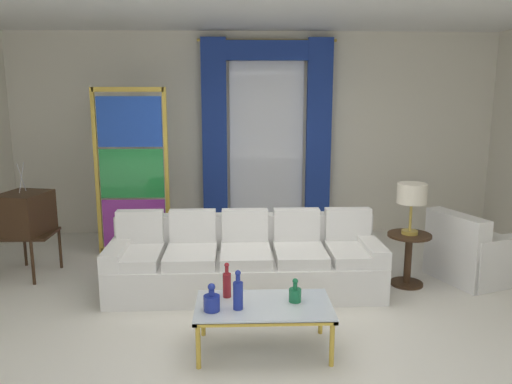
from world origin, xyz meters
TOP-DOWN VIEW (x-y plane):
  - ground_plane at (0.00, 0.00)m, footprint 16.00×16.00m
  - wall_rear at (0.00, 3.06)m, footprint 8.00×0.12m
  - ceiling_slab at (0.00, 0.80)m, footprint 8.00×7.60m
  - curtained_window at (0.18, 2.89)m, footprint 2.00×0.17m
  - couch_white_long at (-0.18, 0.70)m, footprint 2.93×0.95m
  - coffee_table at (-0.04, -0.66)m, footprint 1.13×0.64m
  - bottle_blue_decanter at (-0.35, -0.50)m, footprint 0.07×0.07m
  - bottle_crystal_tall at (-0.47, -0.77)m, footprint 0.13×0.13m
  - bottle_amber_squat at (-0.26, -0.75)m, footprint 0.08×0.08m
  - bottle_ruby_flask at (0.22, -0.62)m, footprint 0.10×0.10m
  - vintage_tv at (-2.74, 1.22)m, footprint 0.62×0.68m
  - armchair_white at (2.44, 0.89)m, footprint 1.05×1.04m
  - stained_glass_divider at (-1.63, 1.92)m, footprint 0.95×0.05m
  - peacock_figurine at (-1.18, 1.58)m, footprint 0.44×0.60m
  - round_side_table at (1.65, 0.74)m, footprint 0.48×0.48m
  - table_lamp_brass at (1.65, 0.74)m, footprint 0.32×0.32m

SIDE VIEW (x-z plane):
  - ground_plane at x=0.00m, z-range 0.00..0.00m
  - peacock_figurine at x=-1.18m, z-range -0.03..0.47m
  - armchair_white at x=2.44m, z-range -0.11..0.69m
  - couch_white_long at x=-0.18m, z-range -0.12..0.74m
  - round_side_table at x=1.65m, z-range 0.06..0.65m
  - coffee_table at x=-0.04m, z-range 0.17..0.58m
  - bottle_ruby_flask at x=0.22m, z-range 0.38..0.58m
  - bottle_crystal_tall at x=-0.47m, z-range 0.37..0.60m
  - bottle_blue_decanter at x=-0.35m, z-range 0.38..0.69m
  - bottle_amber_squat at x=-0.26m, z-range 0.38..0.71m
  - vintage_tv at x=-2.74m, z-range 0.06..1.40m
  - table_lamp_brass at x=1.65m, z-range 0.74..1.31m
  - stained_glass_divider at x=-1.63m, z-range -0.04..2.16m
  - wall_rear at x=0.00m, z-range 0.00..3.00m
  - curtained_window at x=0.18m, z-range 0.39..3.09m
  - ceiling_slab at x=0.00m, z-range 3.00..3.04m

